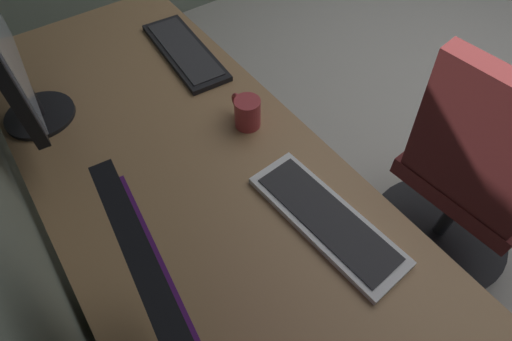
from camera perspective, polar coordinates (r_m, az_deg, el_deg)
floor_plane at (r=2.63m, az=31.02°, el=6.69°), size 5.25×5.25×0.00m
desk at (r=1.02m, az=-2.32°, el=-10.95°), size 2.29×0.73×0.73m
drawer_pedestal at (r=1.31m, az=-2.51°, el=-18.37°), size 0.40×0.51×0.69m
monitor_secondary at (r=1.24m, az=-31.95°, el=14.10°), size 0.52×0.20×0.40m
keyboard_main at (r=1.00m, az=9.87°, el=-6.77°), size 0.43×0.17×0.02m
keyboard_spare at (r=1.46m, az=-10.00°, el=16.21°), size 0.43×0.17×0.02m
coffee_mug at (r=1.16m, az=-1.29°, el=8.21°), size 0.12×0.08×0.09m
office_chair at (r=1.57m, az=27.68°, el=-1.74°), size 0.56×0.57×0.97m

